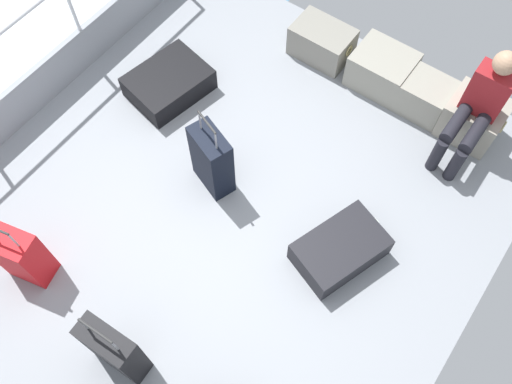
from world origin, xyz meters
TOP-DOWN VIEW (x-y plane):
  - ground_plane at (0.00, 0.00)m, footprint 4.40×5.20m
  - gunwale_port at (-2.17, 0.00)m, footprint 0.06×5.20m
  - railing_port at (-2.17, 0.00)m, footprint 0.04×4.20m
  - cargo_crate_0 at (-0.30, 2.17)m, footprint 0.64×0.40m
  - cargo_crate_1 at (0.38, 2.20)m, footprint 0.61×0.48m
  - cargo_crate_2 at (0.85, 2.15)m, footprint 0.55×0.40m
  - cargo_crate_3 at (1.37, 2.17)m, footprint 0.55×0.45m
  - passenger_seated at (1.37, 1.98)m, footprint 0.34×0.66m
  - suitcase_0 at (1.04, 0.36)m, footprint 0.69×0.86m
  - suitcase_1 at (-0.96, -1.25)m, footprint 0.40×0.31m
  - suitcase_2 at (-0.26, 0.32)m, footprint 0.44×0.34m
  - suitcase_3 at (0.15, -1.36)m, footprint 0.45×0.21m
  - suitcase_4 at (-1.25, 0.87)m, footprint 0.71×0.86m

SIDE VIEW (x-z plane):
  - ground_plane at x=0.00m, z-range -0.06..0.00m
  - suitcase_4 at x=-1.25m, z-range 0.00..0.25m
  - suitcase_0 at x=1.04m, z-range 0.00..0.25m
  - cargo_crate_0 at x=-0.30m, z-range 0.00..0.35m
  - cargo_crate_2 at x=0.85m, z-range 0.00..0.36m
  - cargo_crate_1 at x=0.38m, z-range 0.00..0.38m
  - cargo_crate_3 at x=1.37m, z-range 0.00..0.42m
  - gunwale_port at x=-2.17m, z-range 0.00..0.45m
  - suitcase_1 at x=-0.96m, z-range -0.11..0.72m
  - suitcase_3 at x=0.15m, z-range -0.10..0.80m
  - suitcase_2 at x=-0.26m, z-range -0.11..0.81m
  - passenger_seated at x=1.37m, z-range 0.03..1.15m
  - railing_port at x=-2.17m, z-range 0.27..1.29m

